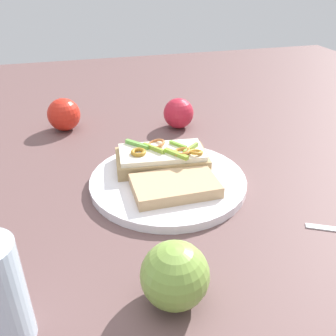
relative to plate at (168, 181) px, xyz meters
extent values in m
plane|color=brown|center=(0.00, 0.00, -0.01)|extent=(2.00, 2.00, 0.00)
cylinder|color=white|center=(0.00, 0.00, 0.00)|extent=(0.28, 0.28, 0.02)
cube|color=tan|center=(0.04, 0.00, 0.02)|extent=(0.11, 0.18, 0.02)
cube|color=silver|center=(0.04, 0.00, 0.04)|extent=(0.10, 0.16, 0.01)
torus|color=#BD732C|center=(0.02, -0.03, 0.04)|extent=(0.05, 0.05, 0.01)
torus|color=#C18026|center=(0.02, -0.06, 0.04)|extent=(0.04, 0.04, 0.01)
torus|color=#C36E3B|center=(0.07, 0.01, 0.04)|extent=(0.05, 0.05, 0.02)
torus|color=#AA7923|center=(0.04, 0.04, 0.04)|extent=(0.04, 0.04, 0.01)
cube|color=#8CB437|center=(0.02, -0.02, 0.04)|extent=(0.05, 0.04, 0.01)
cube|color=#73AB39|center=(0.05, -0.03, 0.04)|extent=(0.04, 0.03, 0.01)
cube|color=#83AA40|center=(0.03, -0.05, 0.04)|extent=(0.03, 0.04, 0.01)
cube|color=#8DAD36|center=(0.05, 0.01, 0.04)|extent=(0.04, 0.03, 0.01)
cube|color=#6BAE47|center=(0.07, 0.04, 0.04)|extent=(0.04, 0.04, 0.01)
cube|color=tan|center=(-0.04, 0.00, 0.02)|extent=(0.09, 0.14, 0.02)
sphere|color=red|center=(0.30, 0.17, 0.03)|extent=(0.08, 0.08, 0.08)
sphere|color=#7A9F41|center=(-0.25, 0.06, 0.03)|extent=(0.12, 0.12, 0.08)
sphere|color=#B61F31|center=(0.25, -0.09, 0.03)|extent=(0.09, 0.09, 0.07)
cube|color=silver|center=(-0.19, -0.21, -0.01)|extent=(0.04, 0.07, 0.00)
camera|label=1|loc=(-0.55, 0.15, 0.36)|focal=39.90mm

